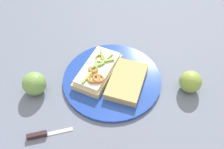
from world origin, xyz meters
The scene contains 7 objects.
ground_plane centered at (0.00, 0.00, 0.00)m, with size 2.00×2.00×0.00m, color slate.
plate centered at (0.00, 0.00, 0.01)m, with size 0.31×0.31×0.01m, color #2346AF.
sandwich centered at (0.04, 0.03, 0.03)m, with size 0.17×0.21×0.05m.
bread_slice_side centered at (-0.04, -0.02, 0.02)m, with size 0.16×0.10×0.02m, color tan.
apple_0 centered at (-0.17, -0.17, 0.03)m, with size 0.07×0.07×0.07m, color #8DAA42.
apple_2 centered at (0.11, 0.21, 0.04)m, with size 0.07×0.07×0.07m, color #74A34D.
knife centered at (-0.04, 0.27, 0.01)m, with size 0.06×0.12×0.02m.
Camera 1 is at (-0.43, 0.32, 0.67)m, focal length 42.44 mm.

